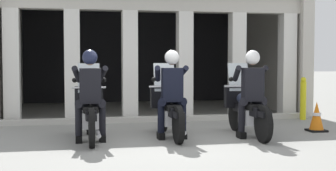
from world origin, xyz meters
The scene contains 11 objects.
ground_plane centered at (0.00, 3.00, 0.00)m, with size 80.00×80.00×0.00m, color gray.
station_building centered at (0.24, 5.56, 1.96)m, with size 7.72×5.40×3.15m.
kerb_strip centered at (0.24, 2.46, 0.06)m, with size 7.22×0.24×0.12m, color #B7B5AD.
motorcycle_left centered at (-1.44, 0.34, 0.50)m, with size 0.62×2.04×1.35m.
police_officer_left centered at (-1.44, 0.06, 0.94)m, with size 0.63×0.61×1.58m.
motorcycle_center centered at (0.00, 0.39, 0.50)m, with size 0.62×2.04×1.35m.
police_officer_center centered at (0.00, 0.11, 0.94)m, with size 0.63×0.61×1.58m.
motorcycle_right centered at (1.44, 0.21, 0.50)m, with size 0.62×2.04×1.35m.
police_officer_right centered at (1.44, -0.08, 0.94)m, with size 0.63×0.61×1.58m.
traffic_cone_flank centered at (2.98, 0.39, 0.29)m, with size 0.34×0.34×0.59m.
bollard_kerbside centered at (3.58, 2.13, 0.50)m, with size 0.14×0.14×1.01m.
Camera 1 is at (-1.71, -8.10, 1.42)m, focal length 50.49 mm.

